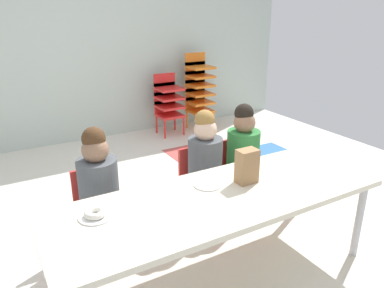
{
  "coord_description": "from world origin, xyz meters",
  "views": [
    {
      "loc": [
        -1.06,
        -2.21,
        1.62
      ],
      "look_at": [
        -0.0,
        -0.36,
        0.83
      ],
      "focal_mm": 34.62,
      "sensor_mm": 36.0,
      "label": 1
    }
  ],
  "objects_px": {
    "seated_child_near_camera": "(98,182)",
    "paper_bag_brown": "(247,166)",
    "seated_child_far_right": "(242,149)",
    "craft_table": "(220,202)",
    "kid_chair_orange_stack": "(199,88)",
    "donut_powdered_on_plate": "(95,213)",
    "paper_plate_near_edge": "(96,216)",
    "paper_plate_center_table": "(208,184)",
    "kid_chair_red_stack": "(168,100)",
    "seated_child_middle_seat": "(204,158)"
  },
  "relations": [
    {
      "from": "seated_child_near_camera",
      "to": "seated_child_far_right",
      "type": "relative_size",
      "value": 1.0
    },
    {
      "from": "seated_child_middle_seat",
      "to": "paper_plate_center_table",
      "type": "bearing_deg",
      "value": -119.43
    },
    {
      "from": "craft_table",
      "to": "seated_child_far_right",
      "type": "relative_size",
      "value": 2.22
    },
    {
      "from": "seated_child_near_camera",
      "to": "kid_chair_orange_stack",
      "type": "height_order",
      "value": "kid_chair_orange_stack"
    },
    {
      "from": "craft_table",
      "to": "paper_plate_center_table",
      "type": "height_order",
      "value": "paper_plate_center_table"
    },
    {
      "from": "seated_child_far_right",
      "to": "kid_chair_red_stack",
      "type": "xyz_separation_m",
      "value": [
        0.4,
        2.13,
        -0.1
      ]
    },
    {
      "from": "craft_table",
      "to": "kid_chair_red_stack",
      "type": "bearing_deg",
      "value": 69.63
    },
    {
      "from": "kid_chair_red_stack",
      "to": "kid_chair_orange_stack",
      "type": "bearing_deg",
      "value": 0.06
    },
    {
      "from": "craft_table",
      "to": "seated_child_middle_seat",
      "type": "relative_size",
      "value": 2.22
    },
    {
      "from": "seated_child_far_right",
      "to": "paper_plate_center_table",
      "type": "distance_m",
      "value": 0.74
    },
    {
      "from": "kid_chair_red_stack",
      "to": "donut_powdered_on_plate",
      "type": "height_order",
      "value": "kid_chair_red_stack"
    },
    {
      "from": "kid_chair_red_stack",
      "to": "kid_chair_orange_stack",
      "type": "relative_size",
      "value": 0.77
    },
    {
      "from": "kid_chair_red_stack",
      "to": "kid_chair_orange_stack",
      "type": "xyz_separation_m",
      "value": [
        0.47,
        0.0,
        0.12
      ]
    },
    {
      "from": "craft_table",
      "to": "kid_chair_red_stack",
      "type": "distance_m",
      "value": 2.89
    },
    {
      "from": "donut_powdered_on_plate",
      "to": "seated_child_middle_seat",
      "type": "bearing_deg",
      "value": 25.5
    },
    {
      "from": "seated_child_far_right",
      "to": "kid_chair_orange_stack",
      "type": "relative_size",
      "value": 0.88
    },
    {
      "from": "seated_child_near_camera",
      "to": "donut_powdered_on_plate",
      "type": "height_order",
      "value": "seated_child_near_camera"
    },
    {
      "from": "seated_child_near_camera",
      "to": "paper_plate_center_table",
      "type": "distance_m",
      "value": 0.72
    },
    {
      "from": "craft_table",
      "to": "seated_child_middle_seat",
      "type": "height_order",
      "value": "seated_child_middle_seat"
    },
    {
      "from": "kid_chair_red_stack",
      "to": "seated_child_middle_seat",
      "type": "bearing_deg",
      "value": -109.47
    },
    {
      "from": "paper_bag_brown",
      "to": "kid_chair_orange_stack",
      "type": "bearing_deg",
      "value": 64.98
    },
    {
      "from": "paper_bag_brown",
      "to": "paper_plate_near_edge",
      "type": "relative_size",
      "value": 1.22
    },
    {
      "from": "paper_bag_brown",
      "to": "paper_plate_near_edge",
      "type": "distance_m",
      "value": 0.95
    },
    {
      "from": "seated_child_middle_seat",
      "to": "seated_child_far_right",
      "type": "height_order",
      "value": "same"
    },
    {
      "from": "kid_chair_orange_stack",
      "to": "paper_bag_brown",
      "type": "relative_size",
      "value": 4.73
    },
    {
      "from": "kid_chair_orange_stack",
      "to": "paper_bag_brown",
      "type": "bearing_deg",
      "value": -115.02
    },
    {
      "from": "paper_bag_brown",
      "to": "paper_plate_near_edge",
      "type": "height_order",
      "value": "paper_bag_brown"
    },
    {
      "from": "seated_child_near_camera",
      "to": "seated_child_far_right",
      "type": "xyz_separation_m",
      "value": [
        1.17,
        0.0,
        0.0
      ]
    },
    {
      "from": "seated_child_near_camera",
      "to": "kid_chair_orange_stack",
      "type": "bearing_deg",
      "value": 46.28
    },
    {
      "from": "seated_child_far_right",
      "to": "kid_chair_orange_stack",
      "type": "distance_m",
      "value": 2.3
    },
    {
      "from": "paper_plate_center_table",
      "to": "seated_child_near_camera",
      "type": "bearing_deg",
      "value": 142.49
    },
    {
      "from": "kid_chair_red_stack",
      "to": "paper_plate_center_table",
      "type": "xyz_separation_m",
      "value": [
        -1.0,
        -2.57,
        0.12
      ]
    },
    {
      "from": "seated_child_near_camera",
      "to": "donut_powdered_on_plate",
      "type": "xyz_separation_m",
      "value": [
        -0.15,
        -0.46,
        0.05
      ]
    },
    {
      "from": "paper_plate_center_table",
      "to": "craft_table",
      "type": "bearing_deg",
      "value": -93.27
    },
    {
      "from": "kid_chair_red_stack",
      "to": "paper_plate_center_table",
      "type": "distance_m",
      "value": 2.76
    },
    {
      "from": "kid_chair_red_stack",
      "to": "paper_plate_near_edge",
      "type": "bearing_deg",
      "value": -123.49
    },
    {
      "from": "seated_child_far_right",
      "to": "donut_powdered_on_plate",
      "type": "xyz_separation_m",
      "value": [
        -1.31,
        -0.46,
        0.05
      ]
    },
    {
      "from": "paper_plate_near_edge",
      "to": "donut_powdered_on_plate",
      "type": "xyz_separation_m",
      "value": [
        0.0,
        0.0,
        0.02
      ]
    },
    {
      "from": "craft_table",
      "to": "donut_powdered_on_plate",
      "type": "relative_size",
      "value": 17.18
    },
    {
      "from": "donut_powdered_on_plate",
      "to": "craft_table",
      "type": "bearing_deg",
      "value": -10.05
    },
    {
      "from": "craft_table",
      "to": "donut_powdered_on_plate",
      "type": "distance_m",
      "value": 0.72
    },
    {
      "from": "seated_child_far_right",
      "to": "craft_table",
      "type": "bearing_deg",
      "value": -136.33
    },
    {
      "from": "paper_bag_brown",
      "to": "paper_plate_near_edge",
      "type": "bearing_deg",
      "value": 176.1
    },
    {
      "from": "seated_child_near_camera",
      "to": "paper_bag_brown",
      "type": "relative_size",
      "value": 4.17
    },
    {
      "from": "seated_child_far_right",
      "to": "donut_powdered_on_plate",
      "type": "distance_m",
      "value": 1.39
    },
    {
      "from": "kid_chair_orange_stack",
      "to": "paper_plate_center_table",
      "type": "height_order",
      "value": "kid_chair_orange_stack"
    },
    {
      "from": "seated_child_middle_seat",
      "to": "craft_table",
      "type": "bearing_deg",
      "value": -113.58
    },
    {
      "from": "seated_child_near_camera",
      "to": "seated_child_middle_seat",
      "type": "relative_size",
      "value": 1.0
    },
    {
      "from": "craft_table",
      "to": "paper_plate_near_edge",
      "type": "distance_m",
      "value": 0.72
    },
    {
      "from": "seated_child_near_camera",
      "to": "paper_bag_brown",
      "type": "xyz_separation_m",
      "value": [
        0.8,
        -0.52,
        0.13
      ]
    }
  ]
}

